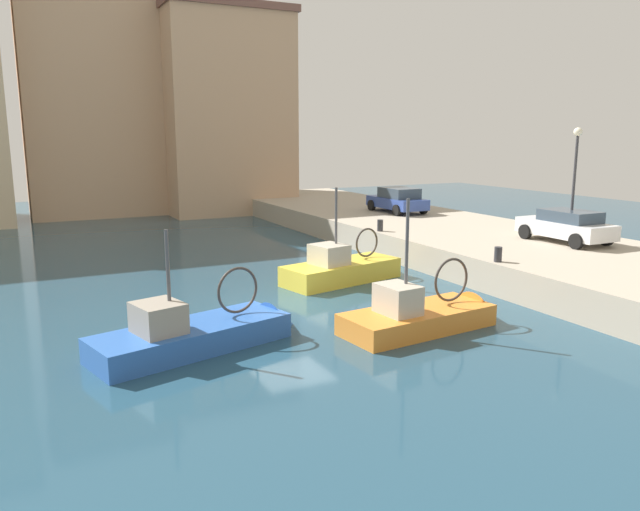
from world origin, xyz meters
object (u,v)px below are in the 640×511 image
parked_car_blue (398,200)px  mooring_bollard_mid (498,254)px  quay_streetlamp (575,166)px  parked_car_white (566,226)px  mooring_bollard_north (380,225)px  fishing_boat_orange (427,324)px  fishing_boat_blue (204,343)px  fishing_boat_yellow (347,277)px

parked_car_blue → mooring_bollard_mid: size_ratio=7.39×
quay_streetlamp → parked_car_white: bearing=164.3°
parked_car_blue → parked_car_white: size_ratio=0.99×
mooring_bollard_mid → quay_streetlamp: size_ratio=0.11×
mooring_bollard_north → fishing_boat_orange: bearing=-114.8°
fishing_boat_orange → parked_car_blue: bearing=59.1°
fishing_boat_blue → fishing_boat_yellow: bearing=34.4°
parked_car_white → quay_streetlamp: size_ratio=0.85×
parked_car_blue → quay_streetlamp: (0.93, -11.82, 2.51)m
fishing_boat_orange → quay_streetlamp: 11.86m
fishing_boat_blue → mooring_bollard_mid: bearing=3.7°
mooring_bollard_mid → fishing_boat_blue: bearing=-176.3°
fishing_boat_yellow → mooring_bollard_mid: bearing=-48.2°
fishing_boat_blue → fishing_boat_yellow: 8.90m
fishing_boat_blue → fishing_boat_orange: 6.68m
fishing_boat_orange → parked_car_white: 11.03m
fishing_boat_blue → fishing_boat_orange: size_ratio=1.14×
fishing_boat_yellow → parked_car_blue: bearing=47.3°
fishing_boat_orange → fishing_boat_yellow: bearing=82.7°
parked_car_white → fishing_boat_yellow: bearing=165.1°
parked_car_white → parked_car_blue: bearing=93.6°
fishing_boat_blue → fishing_boat_yellow: size_ratio=1.09×
mooring_bollard_mid → mooring_bollard_north: same height
mooring_bollard_mid → mooring_bollard_north: 8.00m
fishing_boat_blue → quay_streetlamp: bearing=8.4°
parked_car_white → quay_streetlamp: bearing=-15.7°
fishing_boat_yellow → mooring_bollard_mid: size_ratio=10.78×
fishing_boat_blue → fishing_boat_yellow: (7.35, 5.02, 0.01)m
fishing_boat_blue → parked_car_white: fishing_boat_blue is taller
parked_car_white → mooring_bollard_north: parked_car_white is taller
fishing_boat_orange → mooring_bollard_mid: size_ratio=10.31×
mooring_bollard_north → quay_streetlamp: (5.65, -6.23, 2.98)m
mooring_bollard_mid → parked_car_white: bearing=18.5°
parked_car_white → mooring_bollard_north: size_ratio=7.46×
fishing_boat_blue → mooring_bollard_north: fishing_boat_blue is taller
fishing_boat_orange → mooring_bollard_north: 11.24m
mooring_bollard_mid → quay_streetlamp: bearing=17.4°
parked_car_white → mooring_bollard_mid: size_ratio=7.46×
parked_car_white → fishing_boat_orange: bearing=-158.7°
fishing_boat_blue → parked_car_blue: fishing_boat_blue is taller
fishing_boat_yellow → parked_car_white: size_ratio=1.44×
fishing_boat_yellow → fishing_boat_orange: fishing_boat_orange is taller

